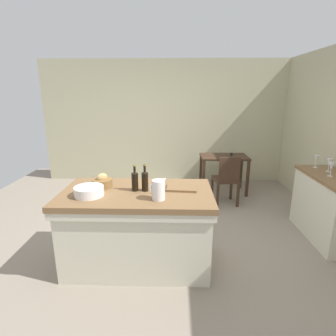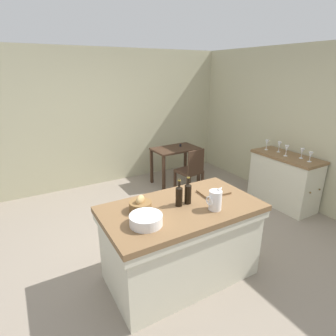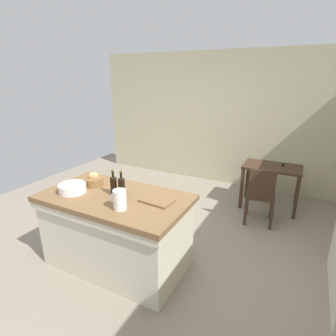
{
  "view_description": "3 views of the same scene",
  "coord_description": "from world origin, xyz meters",
  "px_view_note": "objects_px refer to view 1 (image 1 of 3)",
  "views": [
    {
      "loc": [
        0.21,
        -3.27,
        1.9
      ],
      "look_at": [
        0.11,
        0.39,
        0.88
      ],
      "focal_mm": 28.51,
      "sensor_mm": 36.0,
      "label": 1
    },
    {
      "loc": [
        -1.58,
        -2.68,
        2.2
      ],
      "look_at": [
        0.17,
        0.36,
        0.94
      ],
      "focal_mm": 29.23,
      "sensor_mm": 36.0,
      "label": 2
    },
    {
      "loc": [
        1.56,
        -2.66,
        2.11
      ],
      "look_at": [
        -0.03,
        0.39,
        0.94
      ],
      "focal_mm": 28.6,
      "sensor_mm": 36.0,
      "label": 3
    }
  ],
  "objects_px": {
    "wooden_chair": "(226,179)",
    "wash_bowl": "(89,191)",
    "island_table": "(138,225)",
    "wine_bottle_amber": "(135,180)",
    "wine_glass_far_right": "(316,159)",
    "writing_desk": "(224,162)",
    "bread_basket": "(102,182)",
    "cutting_board": "(182,188)",
    "wine_bottle_dark": "(145,180)",
    "wine_glass_middle": "(331,167)",
    "pitcher": "(158,190)",
    "side_cabinet": "(329,207)",
    "wine_glass_right": "(329,163)"
  },
  "relations": [
    {
      "from": "wooden_chair",
      "to": "wash_bowl",
      "type": "xyz_separation_m",
      "value": [
        -1.78,
        -1.85,
        0.44
      ]
    },
    {
      "from": "island_table",
      "to": "wooden_chair",
      "type": "distance_m",
      "value": 2.15
    },
    {
      "from": "island_table",
      "to": "wine_bottle_amber",
      "type": "distance_m",
      "value": 0.52
    },
    {
      "from": "wine_glass_far_right",
      "to": "writing_desk",
      "type": "bearing_deg",
      "value": 128.83
    },
    {
      "from": "writing_desk",
      "to": "wash_bowl",
      "type": "relative_size",
      "value": 3.0
    },
    {
      "from": "bread_basket",
      "to": "wine_glass_far_right",
      "type": "height_order",
      "value": "wine_glass_far_right"
    },
    {
      "from": "wash_bowl",
      "to": "cutting_board",
      "type": "distance_m",
      "value": 0.99
    },
    {
      "from": "wine_bottle_dark",
      "to": "wine_glass_middle",
      "type": "xyz_separation_m",
      "value": [
        2.32,
        0.59,
        0.01
      ]
    },
    {
      "from": "bread_basket",
      "to": "wine_glass_middle",
      "type": "height_order",
      "value": "wine_glass_middle"
    },
    {
      "from": "pitcher",
      "to": "cutting_board",
      "type": "relative_size",
      "value": 0.74
    },
    {
      "from": "bread_basket",
      "to": "wine_glass_middle",
      "type": "xyz_separation_m",
      "value": [
        2.81,
        0.48,
        0.07
      ]
    },
    {
      "from": "pitcher",
      "to": "bread_basket",
      "type": "distance_m",
      "value": 0.75
    },
    {
      "from": "wine_glass_middle",
      "to": "island_table",
      "type": "bearing_deg",
      "value": -165.65
    },
    {
      "from": "pitcher",
      "to": "wine_glass_middle",
      "type": "distance_m",
      "value": 2.31
    },
    {
      "from": "island_table",
      "to": "wine_glass_far_right",
      "type": "xyz_separation_m",
      "value": [
        2.43,
        1.03,
        0.53
      ]
    },
    {
      "from": "side_cabinet",
      "to": "wine_glass_middle",
      "type": "height_order",
      "value": "wine_glass_middle"
    },
    {
      "from": "wine_bottle_dark",
      "to": "wine_bottle_amber",
      "type": "bearing_deg",
      "value": 179.85
    },
    {
      "from": "side_cabinet",
      "to": "bread_basket",
      "type": "bearing_deg",
      "value": -170.28
    },
    {
      "from": "cutting_board",
      "to": "pitcher",
      "type": "bearing_deg",
      "value": -127.64
    },
    {
      "from": "side_cabinet",
      "to": "wine_glass_right",
      "type": "distance_m",
      "value": 0.6
    },
    {
      "from": "wash_bowl",
      "to": "bread_basket",
      "type": "bearing_deg",
      "value": 75.75
    },
    {
      "from": "wine_glass_far_right",
      "to": "pitcher",
      "type": "bearing_deg",
      "value": -150.01
    },
    {
      "from": "wine_bottle_dark",
      "to": "wine_glass_middle",
      "type": "distance_m",
      "value": 2.39
    },
    {
      "from": "island_table",
      "to": "wine_glass_middle",
      "type": "bearing_deg",
      "value": 14.35
    },
    {
      "from": "wine_glass_far_right",
      "to": "cutting_board",
      "type": "bearing_deg",
      "value": -153.99
    },
    {
      "from": "writing_desk",
      "to": "cutting_board",
      "type": "distance_m",
      "value": 2.44
    },
    {
      "from": "island_table",
      "to": "writing_desk",
      "type": "distance_m",
      "value": 2.72
    },
    {
      "from": "wine_bottle_dark",
      "to": "wooden_chair",
      "type": "bearing_deg",
      "value": 54.17
    },
    {
      "from": "side_cabinet",
      "to": "wooden_chair",
      "type": "distance_m",
      "value": 1.59
    },
    {
      "from": "pitcher",
      "to": "wine_bottle_amber",
      "type": "relative_size",
      "value": 0.84
    },
    {
      "from": "wine_bottle_amber",
      "to": "island_table",
      "type": "bearing_deg",
      "value": -50.44
    },
    {
      "from": "pitcher",
      "to": "wash_bowl",
      "type": "height_order",
      "value": "pitcher"
    },
    {
      "from": "wine_bottle_dark",
      "to": "writing_desk",
      "type": "bearing_deg",
      "value": 61.3
    },
    {
      "from": "wine_bottle_amber",
      "to": "wine_glass_far_right",
      "type": "xyz_separation_m",
      "value": [
        2.45,
        1.01,
        0.01
      ]
    },
    {
      "from": "cutting_board",
      "to": "wine_bottle_dark",
      "type": "bearing_deg",
      "value": -170.93
    },
    {
      "from": "cutting_board",
      "to": "wine_glass_right",
      "type": "xyz_separation_m",
      "value": [
        2.01,
        0.74,
        0.11
      ]
    },
    {
      "from": "island_table",
      "to": "wine_glass_right",
      "type": "distance_m",
      "value": 2.68
    },
    {
      "from": "wine_glass_middle",
      "to": "wine_bottle_dark",
      "type": "bearing_deg",
      "value": -165.68
    },
    {
      "from": "writing_desk",
      "to": "wine_glass_right",
      "type": "height_order",
      "value": "wine_glass_right"
    },
    {
      "from": "writing_desk",
      "to": "cutting_board",
      "type": "height_order",
      "value": "cutting_board"
    },
    {
      "from": "writing_desk",
      "to": "wine_glass_far_right",
      "type": "distance_m",
      "value": 1.74
    },
    {
      "from": "island_table",
      "to": "writing_desk",
      "type": "relative_size",
      "value": 1.8
    },
    {
      "from": "side_cabinet",
      "to": "wine_glass_middle",
      "type": "bearing_deg",
      "value": -173.88
    },
    {
      "from": "wine_bottle_amber",
      "to": "wine_glass_right",
      "type": "bearing_deg",
      "value": 17.74
    },
    {
      "from": "wine_glass_right",
      "to": "wine_bottle_dark",
      "type": "bearing_deg",
      "value": -161.51
    },
    {
      "from": "writing_desk",
      "to": "wash_bowl",
      "type": "bearing_deg",
      "value": -126.43
    },
    {
      "from": "side_cabinet",
      "to": "cutting_board",
      "type": "xyz_separation_m",
      "value": [
        -1.97,
        -0.53,
        0.45
      ]
    },
    {
      "from": "wooden_chair",
      "to": "writing_desk",
      "type": "bearing_deg",
      "value": 84.91
    },
    {
      "from": "wine_bottle_amber",
      "to": "side_cabinet",
      "type": "bearing_deg",
      "value": 13.53
    },
    {
      "from": "writing_desk",
      "to": "cutting_board",
      "type": "relative_size",
      "value": 2.76
    }
  ]
}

